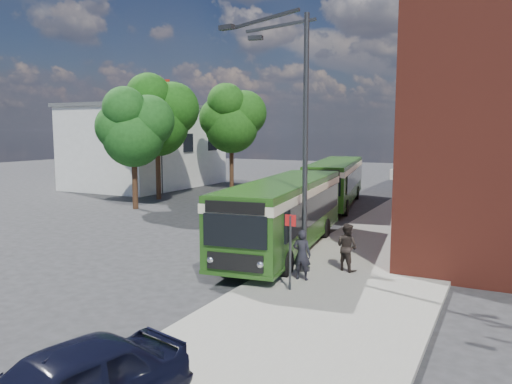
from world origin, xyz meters
The scene contains 14 objects.
ground centered at (0.00, 0.00, 0.00)m, with size 120.00×120.00×0.00m, color #272729.
pavement centered at (7.00, 8.00, 0.07)m, with size 6.00×48.00×0.15m, color gray.
kerb_line centered at (3.95, 8.00, 0.01)m, with size 0.12×48.00×0.01m, color beige.
white_building centered at (-18.00, 18.00, 3.66)m, with size 9.40×13.40×7.30m.
flagpole centered at (-12.45, 13.00, 4.94)m, with size 0.95×0.10×9.00m.
street_lamp centered at (4.84, -2.00, 4.79)m, with size 2.96×2.38×9.00m.
bus_stop_sign centered at (5.60, -4.20, 1.51)m, with size 0.35×0.08×2.52m.
bus_front centered at (3.20, 0.84, 1.83)m, with size 3.97×11.50×3.02m.
bus_rear centered at (1.03, 14.46, 1.83)m, with size 4.74×12.53×3.02m.
pedestrian_a centered at (5.53, -3.03, 1.00)m, with size 0.62×0.41×1.69m, color black.
pedestrian_b centered at (6.54, -1.28, 1.00)m, with size 0.83×0.64×1.70m, color black.
tree_left centered at (-10.01, 6.93, 5.30)m, with size 4.63×4.40×7.81m.
tree_mid centered at (-11.51, 11.29, 6.20)m, with size 5.41×5.15×9.14m.
tree_right centered at (-9.65, 18.99, 6.10)m, with size 5.32×5.06×8.98m.
Camera 1 is at (11.47, -18.13, 5.11)m, focal length 35.00 mm.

